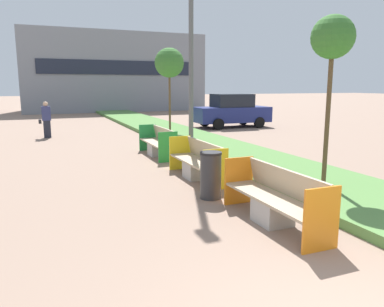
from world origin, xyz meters
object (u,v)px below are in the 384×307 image
object	(u,v)px
litter_bin	(211,175)
sapling_tree_near	(333,40)
street_lamp_post	(191,11)
parked_car_distant	(232,111)
bench_yellow_frame	(197,164)
bench_green_frame	(158,145)
bench_orange_frame	(275,202)
sapling_tree_far	(169,63)
pedestrian_walking	(46,120)

from	to	relation	value
litter_bin	sapling_tree_near	size ratio (longest dim) A/B	0.26
street_lamp_post	parked_car_distant	world-z (taller)	street_lamp_post
bench_yellow_frame	street_lamp_post	size ratio (longest dim) A/B	0.29
litter_bin	bench_green_frame	bearing A→B (deg)	85.38
bench_orange_frame	sapling_tree_near	distance (m)	3.83
bench_yellow_frame	parked_car_distant	distance (m)	12.06
bench_yellow_frame	sapling_tree_far	world-z (taller)	sapling_tree_far
sapling_tree_far	parked_car_distant	world-z (taller)	sapling_tree_far
pedestrian_walking	parked_car_distant	size ratio (longest dim) A/B	0.38
bench_yellow_frame	litter_bin	bearing A→B (deg)	-103.66
bench_green_frame	pedestrian_walking	size ratio (longest dim) A/B	1.46
litter_bin	parked_car_distant	world-z (taller)	parked_car_distant
sapling_tree_near	sapling_tree_far	distance (m)	10.65
litter_bin	sapling_tree_far	world-z (taller)	sapling_tree_far
sapling_tree_near	pedestrian_walking	distance (m)	13.05
litter_bin	sapling_tree_far	bearing A→B (deg)	75.81
bench_orange_frame	bench_yellow_frame	world-z (taller)	same
bench_green_frame	sapling_tree_far	distance (m)	6.34
street_lamp_post	pedestrian_walking	world-z (taller)	street_lamp_post
parked_car_distant	litter_bin	bearing A→B (deg)	-117.60
bench_orange_frame	pedestrian_walking	xyz separation A→B (m)	(-3.36, 12.85, 0.44)
bench_orange_frame	sapling_tree_far	size ratio (longest dim) A/B	0.59
bench_yellow_frame	street_lamp_post	bearing A→B (deg)	72.50
bench_green_frame	street_lamp_post	size ratio (longest dim) A/B	0.29
sapling_tree_far	pedestrian_walking	distance (m)	6.16
litter_bin	bench_yellow_frame	bearing A→B (deg)	76.34
bench_orange_frame	parked_car_distant	distance (m)	15.04
pedestrian_walking	litter_bin	bearing A→B (deg)	-75.14
parked_car_distant	bench_orange_frame	bearing A→B (deg)	-112.99
parked_car_distant	pedestrian_walking	bearing A→B (deg)	-173.35
bench_green_frame	parked_car_distant	bearing A→B (deg)	46.75
bench_orange_frame	street_lamp_post	world-z (taller)	street_lamp_post
sapling_tree_near	parked_car_distant	size ratio (longest dim) A/B	0.89
litter_bin	sapling_tree_near	bearing A→B (deg)	-9.59
bench_orange_frame	bench_yellow_frame	distance (m)	3.40
sapling_tree_far	bench_yellow_frame	bearing A→B (deg)	-104.29
street_lamp_post	bench_orange_frame	bearing A→B (deg)	-96.51
bench_green_frame	sapling_tree_near	size ratio (longest dim) A/B	0.63
pedestrian_walking	parked_car_distant	bearing A→B (deg)	4.38
litter_bin	pedestrian_walking	world-z (taller)	pedestrian_walking
street_lamp_post	sapling_tree_far	bearing A→B (deg)	76.67
litter_bin	pedestrian_walking	size ratio (longest dim) A/B	0.61
street_lamp_post	pedestrian_walking	xyz separation A→B (m)	(-3.97, 7.52, -3.61)
sapling_tree_far	parked_car_distant	xyz separation A→B (m)	(4.24, 1.66, -2.44)
sapling_tree_near	pedestrian_walking	xyz separation A→B (m)	(-5.53, 11.57, -2.44)
litter_bin	parked_car_distant	xyz separation A→B (m)	(6.82, 11.88, 0.42)
bench_green_frame	litter_bin	distance (m)	5.08
bench_green_frame	sapling_tree_far	xyz separation A→B (m)	(2.17, 5.15, 2.98)
street_lamp_post	pedestrian_walking	size ratio (longest dim) A/B	4.98
street_lamp_post	sapling_tree_near	world-z (taller)	street_lamp_post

